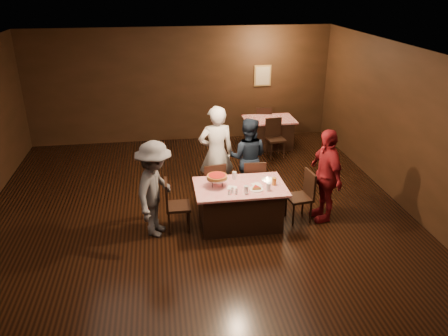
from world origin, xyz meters
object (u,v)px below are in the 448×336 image
at_px(chair_far_right, 253,181).
at_px(glass_amber, 274,181).
at_px(chair_far_left, 212,184).
at_px(chair_end_left, 178,205).
at_px(glass_back, 234,175).
at_px(pizza_stand, 217,177).
at_px(glass_front_left, 246,190).
at_px(chair_end_right, 299,197).
at_px(chair_back_near, 276,139).
at_px(diner_navy_hoodie, 248,157).
at_px(plate_empty, 268,180).
at_px(main_table, 240,205).
at_px(diner_white_jacket, 216,153).
at_px(glass_front_right, 269,187).
at_px(chair_back_far, 263,123).
at_px(diner_red_shirt, 326,175).
at_px(diner_grey_knit, 155,189).
at_px(back_table, 269,133).

height_order(chair_far_right, glass_amber, chair_far_right).
xyz_separation_m(chair_far_left, chair_end_left, (-0.70, -0.75, 0.00)).
bearing_deg(chair_far_right, glass_back, 47.57).
height_order(pizza_stand, glass_front_left, pizza_stand).
bearing_deg(glass_amber, chair_end_left, 178.32).
bearing_deg(chair_end_right, chair_back_near, 166.25).
bearing_deg(chair_far_right, chair_back_near, -112.15).
height_order(chair_far_left, diner_navy_hoodie, diner_navy_hoodie).
bearing_deg(plate_empty, main_table, -164.74).
relative_size(diner_white_jacket, glass_amber, 13.71).
bearing_deg(diner_navy_hoodie, diner_white_jacket, 20.97).
height_order(pizza_stand, glass_back, pizza_stand).
distance_m(chair_far_left, chair_back_near, 2.99).
height_order(chair_back_near, glass_amber, chair_back_near).
distance_m(chair_end_left, glass_front_right, 1.61).
bearing_deg(chair_back_far, chair_back_near, 101.95).
distance_m(chair_back_near, glass_back, 3.19).
xyz_separation_m(diner_red_shirt, plate_empty, (-1.01, 0.15, -0.09)).
xyz_separation_m(chair_end_left, glass_front_left, (1.15, -0.30, 0.37)).
bearing_deg(glass_front_right, main_table, 150.95).
height_order(diner_red_shirt, glass_back, diner_red_shirt).
distance_m(chair_far_right, chair_end_right, 1.03).
xyz_separation_m(chair_far_right, glass_back, (-0.45, -0.45, 0.37)).
xyz_separation_m(chair_far_right, pizza_stand, (-0.80, -0.70, 0.48)).
bearing_deg(chair_far_left, diner_white_jacket, -118.76).
bearing_deg(glass_amber, chair_back_far, 78.87).
distance_m(pizza_stand, plate_empty, 0.97).
xyz_separation_m(diner_grey_knit, glass_front_right, (1.92, -0.17, -0.01)).
relative_size(chair_far_left, glass_back, 6.79).
xyz_separation_m(chair_end_left, chair_end_right, (2.20, 0.00, 0.00)).
xyz_separation_m(glass_front_left, glass_amber, (0.55, 0.25, 0.00)).
relative_size(chair_far_right, glass_front_right, 6.79).
height_order(chair_far_left, pizza_stand, pizza_stand).
xyz_separation_m(back_table, pizza_stand, (-1.87, -3.73, 0.57)).
xyz_separation_m(back_table, chair_back_near, (0.00, -0.70, 0.09)).
xyz_separation_m(main_table, diner_grey_knit, (-1.47, -0.08, 0.47)).
xyz_separation_m(chair_back_far, pizza_stand, (-1.87, -4.33, 0.48)).
bearing_deg(chair_back_near, chair_far_left, -135.75).
distance_m(diner_red_shirt, glass_back, 1.64).
relative_size(diner_navy_hoodie, glass_back, 11.71).
distance_m(chair_end_right, diner_red_shirt, 0.61).
bearing_deg(diner_grey_knit, chair_end_right, -66.59).
bearing_deg(diner_navy_hoodie, glass_front_left, 95.87).
relative_size(diner_grey_knit, glass_amber, 12.19).
relative_size(chair_back_near, diner_grey_knit, 0.56).
bearing_deg(main_table, chair_back_far, 71.42).
distance_m(main_table, diner_white_jacket, 1.29).
bearing_deg(diner_white_jacket, chair_far_right, 146.53).
relative_size(chair_back_near, diner_red_shirt, 0.55).
height_order(chair_back_far, glass_front_right, chair_back_far).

